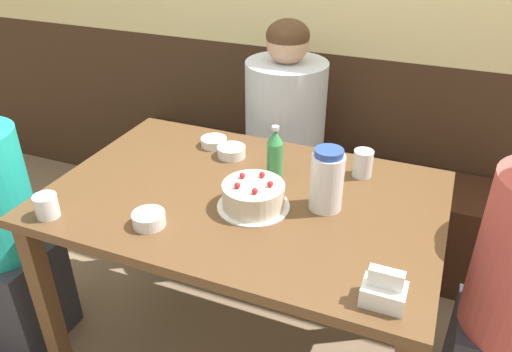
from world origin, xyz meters
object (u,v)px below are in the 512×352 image
napkin_holder (384,291)px  bowl_soup_white (231,152)px  soju_bottle (275,153)px  glass_tumbler_short (363,163)px  person_pale_blue_shirt (284,150)px  bowl_side_dish (149,219)px  glass_water_tall (47,206)px  birthday_cake (253,196)px  water_pitcher (327,180)px  bench_seat (307,203)px  bowl_rice_small (214,142)px

napkin_holder → bowl_soup_white: size_ratio=1.00×
soju_bottle → glass_tumbler_short: 0.32m
glass_tumbler_short → person_pale_blue_shirt: size_ratio=0.08×
bowl_side_dish → glass_water_tall: bearing=-165.9°
napkin_holder → birthday_cake: bearing=149.2°
water_pitcher → bowl_soup_white: (-0.44, 0.21, -0.08)m
bench_seat → napkin_holder: 1.41m
bench_seat → bowl_side_dish: size_ratio=20.13×
glass_water_tall → bowl_rice_small: bearing=67.9°
bowl_rice_small → bowl_side_dish: 0.58m
bowl_side_dish → bowl_rice_small: bearing=96.0°
person_pale_blue_shirt → glass_tumbler_short: bearing=46.7°
birthday_cake → soju_bottle: soju_bottle is taller
napkin_holder → bench_seat: bearing=114.4°
bench_seat → soju_bottle: (0.05, -0.67, 0.63)m
bench_seat → person_pale_blue_shirt: 0.39m
water_pitcher → glass_tumbler_short: bearing=75.0°
birthday_cake → person_pale_blue_shirt: bearing=101.6°
birthday_cake → glass_water_tall: bearing=-153.1°
glass_tumbler_short → soju_bottle: bearing=-157.5°
birthday_cake → bowl_side_dish: 0.34m
napkin_holder → bowl_side_dish: 0.74m
person_pale_blue_shirt → napkin_holder: bearing=31.1°
water_pitcher → soju_bottle: water_pitcher is taller
bowl_side_dish → water_pitcher: bearing=32.4°
birthday_cake → bowl_rice_small: birthday_cake is taller
glass_tumbler_short → bowl_side_dish: bearing=-134.5°
soju_bottle → napkin_holder: (0.48, -0.50, -0.06)m
bench_seat → soju_bottle: size_ratio=10.57×
bench_seat → bowl_soup_white: 0.83m
bench_seat → person_pale_blue_shirt: bearing=-125.6°
birthday_cake → water_pitcher: bearing=21.9°
birthday_cake → glass_water_tall: size_ratio=3.15×
bench_seat → birthday_cake: birthday_cake is taller
birthday_cake → bench_seat: bearing=93.9°
bowl_rice_small → glass_tumbler_short: size_ratio=1.05×
water_pitcher → glass_water_tall: water_pitcher is taller
napkin_holder → glass_tumbler_short: napkin_holder is taller
bench_seat → napkin_holder: napkin_holder is taller
birthday_cake → water_pitcher: (0.22, 0.09, 0.06)m
glass_water_tall → glass_tumbler_short: bearing=36.3°
bench_seat → soju_bottle: bearing=-85.5°
bench_seat → glass_water_tall: size_ratio=27.26×
water_pitcher → napkin_holder: 0.45m
bowl_side_dish → person_pale_blue_shirt: person_pale_blue_shirt is taller
soju_bottle → glass_water_tall: bearing=-138.2°
birthday_cake → bowl_soup_white: 0.37m
napkin_holder → bowl_side_dish: size_ratio=1.06×
napkin_holder → glass_tumbler_short: bearing=106.5°
soju_bottle → napkin_holder: size_ratio=1.79×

